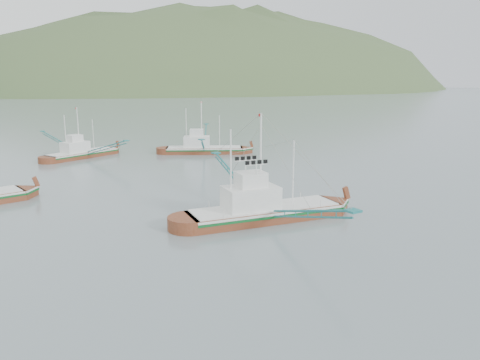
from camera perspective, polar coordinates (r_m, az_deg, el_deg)
ground at (r=43.29m, az=4.21°, el=-5.59°), size 1200.00×1200.00×0.00m
main_boat at (r=44.46m, az=2.84°, el=-2.63°), size 15.41×26.94×10.98m
bg_boat_right at (r=84.31m, az=-4.43°, el=4.67°), size 16.00×22.89×10.01m
bg_boat_far at (r=84.05m, az=-18.80°, el=3.86°), size 12.87×21.72×9.20m
headland_right at (r=533.51m, az=-2.16°, el=10.91°), size 684.00×432.00×306.00m
ridge_distant at (r=595.86m, az=-27.01°, el=9.75°), size 960.00×400.00×240.00m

